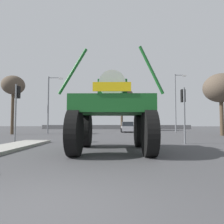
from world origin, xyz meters
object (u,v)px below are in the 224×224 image
(traffic_signal_near_left, at_px, (17,100))
(bare_tree_right, at_px, (221,88))
(oversize_sprayer, at_px, (112,112))
(sedan_ahead, at_px, (127,127))
(streetlight_far_right, at_px, (176,100))
(streetlight_far_left, at_px, (49,101))
(bare_tree_far_center, at_px, (122,98))
(traffic_signal_near_right, at_px, (183,103))
(bare_tree_left, at_px, (13,86))

(traffic_signal_near_left, distance_m, bare_tree_right, 19.86)
(oversize_sprayer, height_order, traffic_signal_near_left, oversize_sprayer)
(sedan_ahead, bearing_deg, oversize_sprayer, 174.06)
(streetlight_far_right, bearing_deg, streetlight_far_left, -167.55)
(traffic_signal_near_left, height_order, bare_tree_far_center, bare_tree_far_center)
(traffic_signal_near_right, relative_size, bare_tree_left, 0.52)
(traffic_signal_near_left, distance_m, bare_tree_far_center, 23.27)
(oversize_sprayer, distance_m, traffic_signal_near_right, 5.85)
(streetlight_far_right, bearing_deg, oversize_sprayer, -113.55)
(traffic_signal_near_left, xyz_separation_m, streetlight_far_right, (15.01, 15.52, 1.71))
(traffic_signal_near_right, height_order, bare_tree_far_center, bare_tree_far_center)
(sedan_ahead, height_order, streetlight_far_right, streetlight_far_right)
(traffic_signal_near_right, distance_m, bare_tree_far_center, 22.48)
(sedan_ahead, xyz_separation_m, bare_tree_far_center, (-0.78, 5.67, 5.11))
(sedan_ahead, relative_size, bare_tree_right, 0.62)
(streetlight_far_left, bearing_deg, traffic_signal_near_right, -41.63)
(sedan_ahead, height_order, bare_tree_far_center, bare_tree_far_center)
(streetlight_far_right, xyz_separation_m, bare_tree_far_center, (-7.74, 6.39, 1.20))
(streetlight_far_left, relative_size, bare_tree_right, 1.10)
(sedan_ahead, bearing_deg, streetlight_far_left, 111.99)
(oversize_sprayer, xyz_separation_m, bare_tree_far_center, (0.59, 25.52, 3.93))
(sedan_ahead, xyz_separation_m, bare_tree_right, (9.79, -7.78, 4.35))
(sedan_ahead, distance_m, bare_tree_far_center, 7.67)
(traffic_signal_near_right, height_order, streetlight_far_right, streetlight_far_right)
(oversize_sprayer, bearing_deg, streetlight_far_left, 27.81)
(traffic_signal_near_left, bearing_deg, sedan_ahead, 63.64)
(streetlight_far_right, bearing_deg, bare_tree_left, -164.68)
(bare_tree_far_center, bearing_deg, oversize_sprayer, -91.33)
(bare_tree_right, bearing_deg, traffic_signal_near_left, -154.61)
(streetlight_far_left, bearing_deg, sedan_ahead, 23.98)
(streetlight_far_left, bearing_deg, bare_tree_far_center, 47.54)
(traffic_signal_near_left, relative_size, streetlight_far_right, 0.47)
(sedan_ahead, distance_m, traffic_signal_near_right, 16.65)
(traffic_signal_near_right, height_order, streetlight_far_left, streetlight_far_left)
(streetlight_far_right, height_order, bare_tree_left, streetlight_far_right)
(traffic_signal_near_left, distance_m, traffic_signal_near_right, 11.21)
(oversize_sprayer, distance_m, bare_tree_left, 18.71)
(traffic_signal_near_left, relative_size, bare_tree_far_center, 0.52)
(traffic_signal_near_left, xyz_separation_m, bare_tree_far_center, (7.27, 21.91, 2.92))
(streetlight_far_left, bearing_deg, traffic_signal_near_left, -80.25)
(streetlight_far_right, xyz_separation_m, bare_tree_right, (2.82, -7.06, 0.44))
(sedan_ahead, bearing_deg, streetlight_far_right, -97.89)
(sedan_ahead, xyz_separation_m, traffic_signal_near_right, (3.16, -16.23, 1.96))
(bare_tree_far_center, bearing_deg, bare_tree_right, -51.85)
(sedan_ahead, height_order, bare_tree_left, bare_tree_left)
(sedan_ahead, xyz_separation_m, streetlight_far_left, (-10.07, -4.48, 3.39))
(sedan_ahead, distance_m, traffic_signal_near_left, 18.26)
(sedan_ahead, distance_m, streetlight_far_left, 11.53)
(traffic_signal_near_right, bearing_deg, streetlight_far_left, 138.37)
(traffic_signal_near_right, relative_size, streetlight_far_right, 0.44)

